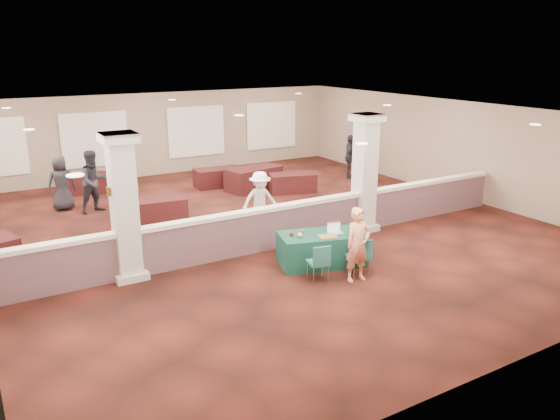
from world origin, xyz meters
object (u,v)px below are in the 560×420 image
conf_chair_main (360,255)px  far_table_back_center (218,177)px  far_table_front_center (149,213)px  attendee_c (350,157)px  near_table (322,249)px  woman (358,245)px  far_table_back_left (93,183)px  attendee_a (94,182)px  conf_chair_side (320,260)px  far_table_front_right (292,183)px  attendee_b (260,201)px  far_table_back_right (254,178)px  attendee_d (62,183)px

conf_chair_main → far_table_back_center: 9.14m
far_table_front_center → attendee_c: bearing=12.5°
near_table → far_table_front_center: 5.42m
woman → attendee_c: size_ratio=0.98×
woman → far_table_back_left: 11.13m
attendee_a → conf_chair_side: bearing=-84.4°
far_table_front_right → far_table_back_left: size_ratio=0.99×
near_table → far_table_front_center: bearing=134.2°
far_table_back_center → attendee_b: bearing=-101.1°
far_table_back_left → far_table_back_center: far_table_back_center is taller
far_table_back_right → far_table_back_center: bearing=131.2°
far_table_front_right → attendee_b: (-2.90, -3.00, 0.49)m
woman → attendee_c: bearing=56.5°
conf_chair_side → far_table_back_right: conf_chair_side is taller
attendee_b → attendee_d: 6.46m
near_table → woman: size_ratio=1.19×
far_table_front_center → attendee_d: attendee_d is taller
conf_chair_side → woman: 0.88m
far_table_back_left → attendee_a: 2.62m
attendee_a → attendee_c: (9.47, -0.35, -0.12)m
attendee_d → far_table_back_right: bearing=176.5°
near_table → woman: (0.14, -1.14, 0.44)m
far_table_back_left → attendee_a: attendee_a is taller
attendee_d → far_table_front_center: bearing=124.3°
far_table_back_left → attendee_c: bearing=-17.6°
far_table_back_left → attendee_d: (-1.29, -1.75, 0.53)m
conf_chair_side → attendee_d: attendee_d is taller
far_table_back_left → far_table_back_center: (4.08, -1.45, 0.00)m
woman → far_table_back_left: size_ratio=1.01×
far_table_back_center → far_table_back_right: size_ratio=0.84×
attendee_c → far_table_back_center: bearing=115.1°
far_table_front_center → far_table_back_left: size_ratio=1.23×
conf_chair_main → attendee_d: attendee_d is taller
conf_chair_side → attendee_a: size_ratio=0.44×
conf_chair_main → far_table_front_center: bearing=128.8°
conf_chair_side → far_table_back_center: 8.99m
conf_chair_side → far_table_front_right: (3.53, 6.80, -0.17)m
near_table → attendee_b: 3.03m
woman → far_table_back_center: bearing=87.7°
far_table_back_left → attendee_a: size_ratio=0.84×
near_table → conf_chair_main: 1.11m
far_table_front_center → far_table_back_center: size_ratio=1.22×
near_table → attendee_d: 8.91m
attendee_c → woman: bearing=-175.6°
conf_chair_side → far_table_back_left: bearing=114.3°
attendee_d → near_table: bearing=122.8°
near_table → conf_chair_side: (-0.61, -0.80, 0.12)m
far_table_front_right → attendee_d: attendee_d is taller
attendee_a → attendee_c: attendee_a is taller
far_table_back_right → attendee_d: attendee_d is taller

